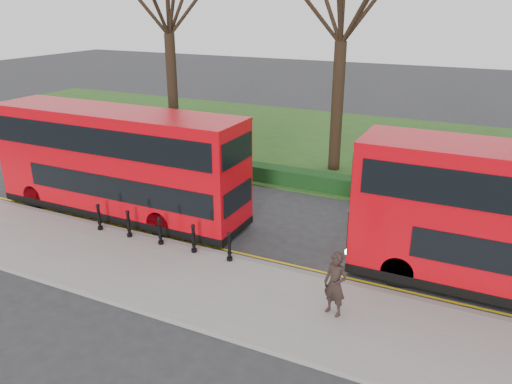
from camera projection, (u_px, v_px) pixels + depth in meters
The scene contains 10 objects.
ground at pixel (202, 237), 18.80m from camera, with size 120.00×120.00×0.00m, color #28282B.
pavement at pixel (154, 272), 16.25m from camera, with size 60.00×4.00×0.15m, color gray.
kerb at pixel (188, 247), 17.93m from camera, with size 60.00×0.25×0.16m, color slate.
grass_verge at pixel (327, 142), 31.42m from camera, with size 60.00×18.00×0.06m, color #294B19.
hedge at pixel (275, 175), 24.38m from camera, with size 60.00×0.90×0.80m, color black.
yellow_line_outer at pixel (192, 245), 18.21m from camera, with size 60.00×0.10×0.01m, color yellow.
yellow_line_inner at pixel (195, 243), 18.38m from camera, with size 60.00×0.10×0.01m, color yellow.
bollard_row at pixel (160, 231), 17.80m from camera, with size 5.79×0.15×1.00m.
bus_lead at pixel (118, 163), 20.19m from camera, with size 10.96×2.52×4.36m.
pedestrian at pixel (335, 284), 13.63m from camera, with size 0.69×0.45×1.88m, color black.
Camera 1 is at (9.18, -14.40, 8.31)m, focal length 35.00 mm.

